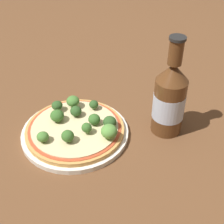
% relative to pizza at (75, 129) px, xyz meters
% --- Properties ---
extents(ground_plane, '(3.00, 3.00, 0.00)m').
position_rel_pizza_xyz_m(ground_plane, '(-0.01, 0.01, -0.02)').
color(ground_plane, brown).
extents(plate, '(0.25, 0.25, 0.01)m').
position_rel_pizza_xyz_m(plate, '(-0.00, 0.00, -0.01)').
color(plate, silver).
rests_on(plate, ground_plane).
extents(pizza, '(0.23, 0.23, 0.01)m').
position_rel_pizza_xyz_m(pizza, '(0.00, 0.00, 0.00)').
color(pizza, tan).
rests_on(pizza, plate).
extents(broccoli_floret_0, '(0.04, 0.04, 0.03)m').
position_rel_pizza_xyz_m(broccoli_floret_0, '(0.07, 0.05, 0.03)').
color(broccoli_floret_0, '#89A866').
rests_on(broccoli_floret_0, pizza).
extents(broccoli_floret_1, '(0.02, 0.02, 0.03)m').
position_rel_pizza_xyz_m(broccoli_floret_1, '(0.04, 0.01, 0.02)').
color(broccoli_floret_1, '#89A866').
rests_on(broccoli_floret_1, pizza).
extents(broccoli_floret_2, '(0.03, 0.03, 0.02)m').
position_rel_pizza_xyz_m(broccoli_floret_2, '(0.01, -0.08, 0.02)').
color(broccoli_floret_2, '#89A866').
rests_on(broccoli_floret_2, pizza).
extents(broccoli_floret_3, '(0.03, 0.03, 0.03)m').
position_rel_pizza_xyz_m(broccoli_floret_3, '(-0.08, -0.01, 0.02)').
color(broccoli_floret_3, '#89A866').
rests_on(broccoli_floret_3, pizza).
extents(broccoli_floret_4, '(0.03, 0.03, 0.03)m').
position_rel_pizza_xyz_m(broccoli_floret_4, '(-0.04, -0.02, 0.02)').
color(broccoli_floret_4, '#89A866').
rests_on(broccoli_floret_4, pizza).
extents(broccoli_floret_5, '(0.03, 0.03, 0.03)m').
position_rel_pizza_xyz_m(broccoli_floret_5, '(0.04, -0.04, 0.02)').
color(broccoli_floret_5, '#89A866').
rests_on(broccoli_floret_5, pizza).
extents(broccoli_floret_6, '(0.03, 0.03, 0.03)m').
position_rel_pizza_xyz_m(broccoli_floret_6, '(-0.07, 0.03, 0.03)').
color(broccoli_floret_6, '#89A866').
rests_on(broccoli_floret_6, pizza).
extents(broccoli_floret_7, '(0.03, 0.03, 0.03)m').
position_rel_pizza_xyz_m(broccoli_floret_7, '(-0.03, 0.02, 0.02)').
color(broccoli_floret_7, '#89A866').
rests_on(broccoli_floret_7, pizza).
extents(broccoli_floret_8, '(0.03, 0.03, 0.03)m').
position_rel_pizza_xyz_m(broccoli_floret_8, '(0.02, 0.04, 0.02)').
color(broccoli_floret_8, '#89A866').
rests_on(broccoli_floret_8, pizza).
extents(broccoli_floret_9, '(0.03, 0.03, 0.03)m').
position_rel_pizza_xyz_m(broccoli_floret_9, '(0.04, 0.07, 0.02)').
color(broccoli_floret_9, '#89A866').
rests_on(broccoli_floret_9, pizza).
extents(broccoli_floret_10, '(0.02, 0.02, 0.02)m').
position_rel_pizza_xyz_m(broccoli_floret_10, '(-0.03, 0.07, 0.02)').
color(broccoli_floret_10, '#89A866').
rests_on(broccoli_floret_10, pizza).
extents(beer_bottle, '(0.07, 0.07, 0.23)m').
position_rel_pizza_xyz_m(beer_bottle, '(0.10, 0.19, 0.07)').
color(beer_bottle, '#563319').
rests_on(beer_bottle, ground_plane).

